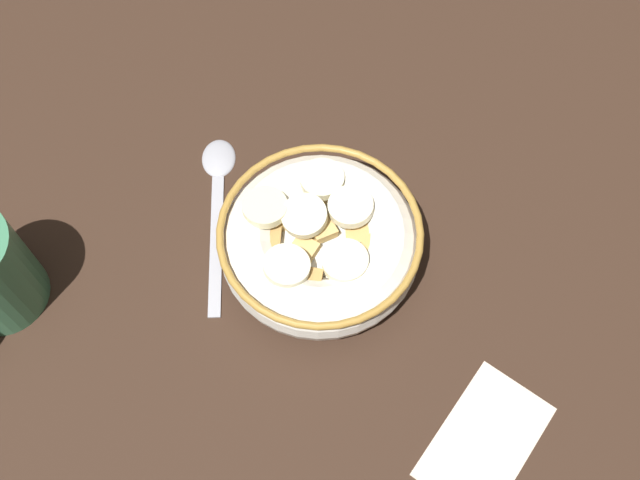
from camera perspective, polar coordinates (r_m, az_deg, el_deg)
The scene contains 4 objects.
ground_plane at distance 62.64cm, azimuth 0.00°, elevation -1.64°, with size 129.56×129.56×2.00cm, color #332116.
cereal_bowl at distance 59.37cm, azimuth -0.03°, elevation -0.12°, with size 15.94×15.94×5.50cm.
spoon at distance 65.17cm, azimuth -7.72°, elevation 4.17°, with size 16.71×6.15×0.80cm.
folded_napkin at distance 58.06cm, azimuth 12.30°, elevation -14.57°, with size 10.39×6.23×0.30cm, color beige.
Camera 1 is at (25.82, 5.77, 55.78)cm, focal length 42.51 mm.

